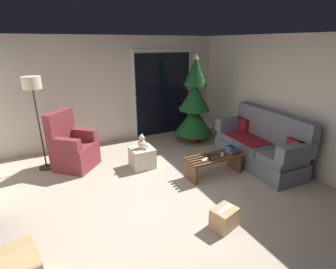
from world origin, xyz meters
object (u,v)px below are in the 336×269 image
coffee_table (214,162)px  ottoman (142,157)px  remote_graphite (211,154)px  book_stack (232,150)px  remote_black (210,158)px  christmas_tree (194,105)px  armchair (73,148)px  teddy_bear_cream (142,142)px  cell_phone (232,146)px  remote_silver (222,155)px  remote_white (205,160)px  couch (261,146)px  cardboard_box_taped_mid_floor (224,218)px  floor_lamp (33,92)px

coffee_table → ottoman: ottoman is taller
remote_graphite → ottoman: bearing=70.8°
book_stack → remote_black: bearing=180.0°
christmas_tree → armchair: (-2.86, -0.15, -0.52)m
teddy_bear_cream → remote_graphite: bearing=-38.6°
cell_phone → remote_graphite: bearing=170.4°
remote_silver → armchair: size_ratio=0.14×
remote_white → armchair: 2.56m
book_stack → couch: bearing=0.9°
remote_white → cardboard_box_taped_mid_floor: remote_white is taller
couch → remote_white: couch is taller
remote_black → couch: bearing=-155.5°
couch → remote_white: (-1.36, -0.03, -0.00)m
remote_graphite → christmas_tree: bearing=-1.8°
book_stack → christmas_tree: 1.78m
remote_graphite → teddy_bear_cream: teddy_bear_cream is taller
coffee_table → remote_black: (-0.14, -0.04, 0.14)m
remote_silver → book_stack: book_stack is taller
coffee_table → remote_graphite: size_ratio=7.05×
christmas_tree → cardboard_box_taped_mid_floor: bearing=-114.4°
couch → remote_silver: size_ratio=12.68×
coffee_table → remote_silver: (0.15, -0.03, 0.14)m
book_stack → teddy_bear_cream: (-1.42, 0.95, 0.06)m
teddy_bear_cream → remote_white: bearing=-50.6°
cardboard_box_taped_mid_floor → coffee_table: bearing=59.4°
armchair → cardboard_box_taped_mid_floor: armchair is taller
book_stack → armchair: armchair is taller
coffee_table → book_stack: bearing=-6.7°
remote_black → teddy_bear_cream: 1.33m
floor_lamp → ottoman: size_ratio=4.05×
remote_graphite → book_stack: book_stack is taller
remote_graphite → christmas_tree: size_ratio=0.07×
remote_silver → cardboard_box_taped_mid_floor: (-0.88, -1.21, -0.26)m
remote_silver → teddy_bear_cream: teddy_bear_cream is taller
remote_graphite → cell_phone: (0.37, -0.14, 0.13)m
remote_graphite → teddy_bear_cream: (-1.03, 0.82, 0.12)m
christmas_tree → coffee_table: bearing=-109.3°
coffee_table → cell_phone: cell_phone is taller
armchair → cardboard_box_taped_mid_floor: size_ratio=2.88×
book_stack → remote_white: bearing=-177.9°
ottoman → cardboard_box_taped_mid_floor: bearing=-81.2°
couch → remote_silver: 0.95m
remote_black → christmas_tree: 1.92m
ottoman → cardboard_box_taped_mid_floor: (0.33, -2.16, -0.06)m
book_stack → teddy_bear_cream: 1.71m
cell_phone → teddy_bear_cream: teddy_bear_cream is taller
remote_white → book_stack: book_stack is taller
cardboard_box_taped_mid_floor → ottoman: bearing=98.8°
christmas_tree → cardboard_box_taped_mid_floor: christmas_tree is taller
christmas_tree → ottoman: bearing=-155.8°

